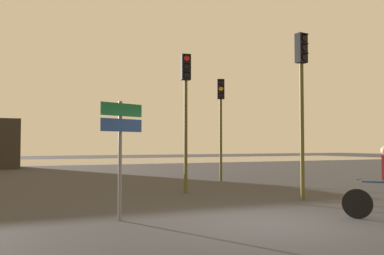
{
  "coord_description": "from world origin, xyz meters",
  "views": [
    {
      "loc": [
        -5.29,
        -7.46,
        1.64
      ],
      "look_at": [
        0.5,
        5.0,
        2.2
      ],
      "focal_mm": 40.0,
      "sensor_mm": 36.0,
      "label": 1
    }
  ],
  "objects": [
    {
      "name": "water_strip",
      "position": [
        0.0,
        35.65,
        0.0
      ],
      "size": [
        80.0,
        16.0,
        0.01
      ],
      "primitive_type": "cube",
      "color": "gray",
      "rests_on": "ground"
    },
    {
      "name": "traffic_light_center",
      "position": [
        0.75,
        6.05,
        3.32
      ],
      "size": [
        0.36,
        0.37,
        4.8
      ],
      "rotation": [
        0.0,
        0.0,
        2.96
      ],
      "color": "#4C4719",
      "rests_on": "ground"
    },
    {
      "name": "direction_sign_post",
      "position": [
        -2.77,
        1.65,
        1.79
      ],
      "size": [
        1.03,
        0.45,
        2.6
      ],
      "rotation": [
        0.0,
        0.0,
        3.53
      ],
      "color": "slate",
      "rests_on": "ground"
    },
    {
      "name": "traffic_light_far_right",
      "position": [
        4.04,
        9.51,
        3.21
      ],
      "size": [
        0.39,
        0.41,
        4.63
      ],
      "rotation": [
        0.0,
        0.0,
        2.75
      ],
      "color": "#4C4719",
      "rests_on": "ground"
    },
    {
      "name": "ground_plane",
      "position": [
        0.0,
        0.0,
        0.0
      ],
      "size": [
        120.0,
        120.0,
        0.0
      ],
      "primitive_type": "plane",
      "color": "#333338"
    },
    {
      "name": "traffic_light_near_right",
      "position": [
        3.14,
        2.79,
        3.46
      ],
      "size": [
        0.35,
        0.36,
        5.02
      ],
      "rotation": [
        0.0,
        0.0,
        3.26
      ],
      "color": "#4C4719",
      "rests_on": "ground"
    }
  ]
}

